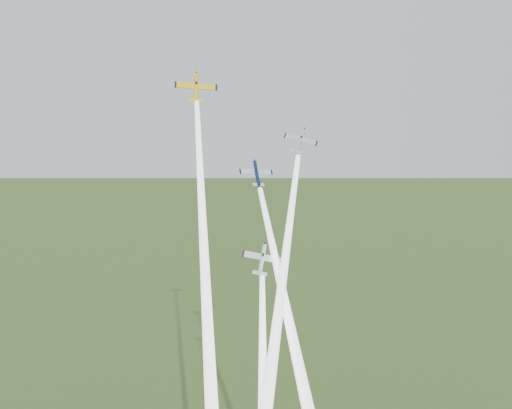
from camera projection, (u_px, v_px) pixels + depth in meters
The scene contains 7 objects.
plane_yellow at pixel (196, 88), 126.48m from camera, with size 8.47×8.40×1.33m, color yellow, non-canonical shape.
smoke_trail_yellow at pixel (206, 284), 109.06m from camera, with size 2.52×2.52×74.95m, color white, non-canonical shape.
plane_navy at pixel (257, 174), 121.50m from camera, with size 6.65×6.60×1.04m, color #0E193E, non-canonical shape.
smoke_trail_navy at pixel (291, 331), 109.24m from camera, with size 2.52×2.52×54.81m, color white, non-canonical shape.
plane_silver_right at pixel (300, 141), 121.05m from camera, with size 6.52×6.47×1.02m, color silver, non-canonical shape.
smoke_trail_silver_right at pixel (277, 326), 106.10m from camera, with size 2.52×2.52×65.27m, color white, non-canonical shape.
plane_silver_low at pixel (262, 260), 114.64m from camera, with size 7.37×7.32×1.16m, color silver, non-canonical shape.
Camera 1 is at (6.66, -122.69, 109.82)m, focal length 45.00 mm.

